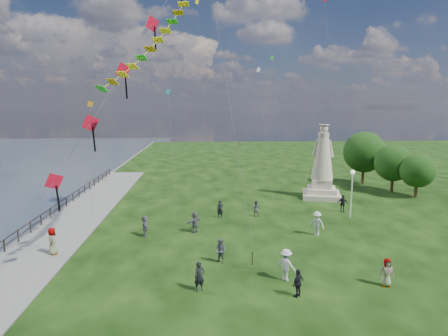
{
  "coord_description": "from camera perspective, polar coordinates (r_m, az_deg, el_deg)",
  "views": [
    {
      "loc": [
        -2.65,
        -19.42,
        9.96
      ],
      "look_at": [
        -1.0,
        8.0,
        5.5
      ],
      "focal_mm": 30.0,
      "sensor_mm": 36.0,
      "label": 1
    }
  ],
  "objects": [
    {
      "name": "tree_row",
      "position": [
        49.56,
        22.89,
        1.37
      ],
      "size": [
        7.42,
        11.82,
        6.91
      ],
      "color": "#382314",
      "rests_on": "ground"
    },
    {
      "name": "person_1",
      "position": [
        24.69,
        -0.52,
        -12.54
      ],
      "size": [
        0.91,
        0.88,
        1.61
      ],
      "primitive_type": "imported",
      "rotation": [
        0.0,
        0.0,
        -0.72
      ],
      "color": "#595960",
      "rests_on": "ground"
    },
    {
      "name": "person_0",
      "position": [
        21.31,
        -3.77,
        -16.17
      ],
      "size": [
        0.71,
        0.61,
        1.66
      ],
      "primitive_type": "imported",
      "rotation": [
        0.0,
        0.0,
        0.42
      ],
      "color": "black",
      "rests_on": "ground"
    },
    {
      "name": "person_5",
      "position": [
        30.19,
        -11.93,
        -8.6
      ],
      "size": [
        0.93,
        1.62,
        1.64
      ],
      "primitive_type": "imported",
      "rotation": [
        0.0,
        0.0,
        1.76
      ],
      "color": "#595960",
      "rests_on": "ground"
    },
    {
      "name": "person_4",
      "position": [
        23.63,
        23.55,
        -14.37
      ],
      "size": [
        0.86,
        0.61,
        1.62
      ],
      "primitive_type": "imported",
      "rotation": [
        0.0,
        0.0,
        -0.16
      ],
      "color": "#595960",
      "rests_on": "ground"
    },
    {
      "name": "red_kite_train",
      "position": [
        24.58,
        -15.54,
        13.03
      ],
      "size": [
        9.86,
        9.35,
        19.0
      ],
      "color": "black",
      "rests_on": "ground"
    },
    {
      "name": "person_9",
      "position": [
        37.78,
        17.6,
        -5.18
      ],
      "size": [
        1.04,
        0.61,
        1.69
      ],
      "primitive_type": "imported",
      "rotation": [
        0.0,
        0.0,
        -0.11
      ],
      "color": "black",
      "rests_on": "ground"
    },
    {
      "name": "person_7",
      "position": [
        34.84,
        4.84,
        -6.15
      ],
      "size": [
        0.8,
        0.59,
        1.49
      ],
      "primitive_type": "imported",
      "rotation": [
        0.0,
        0.0,
        2.93
      ],
      "color": "#595960",
      "rests_on": "ground"
    },
    {
      "name": "person_11",
      "position": [
        30.46,
        -4.48,
        -8.22
      ],
      "size": [
        1.57,
        1.6,
        1.69
      ],
      "primitive_type": "imported",
      "rotation": [
        0.0,
        0.0,
        3.95
      ],
      "color": "#595960",
      "rests_on": "ground"
    },
    {
      "name": "small_kites",
      "position": [
        42.94,
        0.79,
        15.31
      ],
      "size": [
        25.93,
        16.95,
        28.5
      ],
      "color": "teal",
      "rests_on": "ground"
    },
    {
      "name": "person_2",
      "position": [
        22.66,
        9.43,
        -14.35
      ],
      "size": [
        1.35,
        1.25,
        1.89
      ],
      "primitive_type": "imported",
      "rotation": [
        0.0,
        0.0,
        2.48
      ],
      "color": "silver",
      "rests_on": "ground"
    },
    {
      "name": "person_3",
      "position": [
        21.07,
        11.23,
        -16.81
      ],
      "size": [
        0.99,
        0.95,
        1.55
      ],
      "primitive_type": "imported",
      "rotation": [
        0.0,
        0.0,
        3.87
      ],
      "color": "black",
      "rests_on": "ground"
    },
    {
      "name": "person_6",
      "position": [
        34.27,
        -0.59,
        -6.26
      ],
      "size": [
        0.67,
        0.53,
        1.62
      ],
      "primitive_type": "imported",
      "rotation": [
        0.0,
        0.0,
        -0.26
      ],
      "color": "black",
      "rests_on": "ground"
    },
    {
      "name": "waterfront",
      "position": [
        32.65,
        -26.32,
        -9.65
      ],
      "size": [
        200.0,
        200.0,
        1.51
      ],
      "color": "#303E48",
      "rests_on": "ground"
    },
    {
      "name": "person_8",
      "position": [
        30.51,
        13.97,
        -8.21
      ],
      "size": [
        1.36,
        1.29,
        1.93
      ],
      "primitive_type": "imported",
      "rotation": [
        0.0,
        0.0,
        -0.7
      ],
      "color": "silver",
      "rests_on": "ground"
    },
    {
      "name": "lamppost",
      "position": [
        35.72,
        18.94,
        -2.23
      ],
      "size": [
        0.41,
        0.41,
        4.41
      ],
      "color": "silver",
      "rests_on": "ground"
    },
    {
      "name": "statue",
      "position": [
        42.71,
        14.74,
        -0.36
      ],
      "size": [
        4.9,
        4.9,
        8.15
      ],
      "rotation": [
        0.0,
        0.0,
        -0.26
      ],
      "color": "#BDAA8F",
      "rests_on": "ground"
    },
    {
      "name": "person_10",
      "position": [
        28.29,
        -24.66,
        -10.28
      ],
      "size": [
        0.92,
        1.06,
        1.85
      ],
      "primitive_type": "imported",
      "rotation": [
        0.0,
        0.0,
        2.07
      ],
      "color": "#595960",
      "rests_on": "ground"
    }
  ]
}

